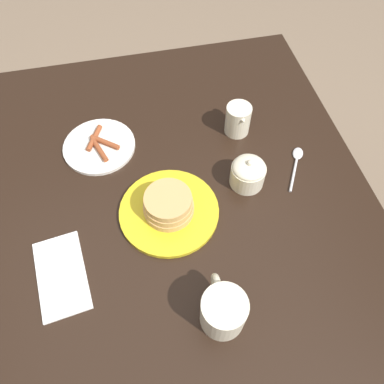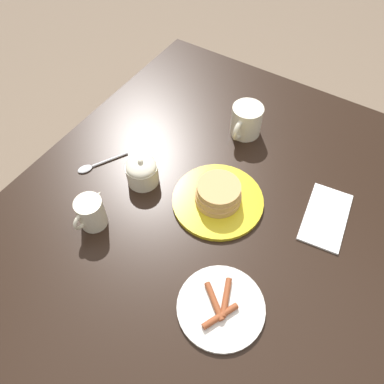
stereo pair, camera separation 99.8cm
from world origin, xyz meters
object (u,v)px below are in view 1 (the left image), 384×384
Objects in this scene: creamer_pitcher at (238,119)px; napkin at (62,275)px; sugar_bowl at (248,173)px; side_plate_bacon at (99,146)px; coffee_mug at (223,310)px; spoon at (296,161)px; pancake_plate at (169,208)px.

napkin is at bearing 123.55° from creamer_pitcher.
napkin is (-0.15, 0.47, -0.04)m from sugar_bowl.
sugar_bowl is (-0.20, -0.36, 0.03)m from side_plate_bacon.
coffee_mug reaches higher than spoon.
pancake_plate is at bearing 133.48° from creamer_pitcher.
side_plate_bacon is at bearing 31.22° from pancake_plate.
creamer_pitcher is (0.49, -0.18, -0.00)m from coffee_mug.
side_plate_bacon is at bearing 61.15° from sugar_bowl.
sugar_bowl is at bearing 171.97° from creamer_pitcher.
sugar_bowl is (0.05, -0.21, 0.02)m from pancake_plate.
creamer_pitcher reaches higher than side_plate_bacon.
pancake_plate reaches higher than spoon.
sugar_bowl reaches higher than spoon.
coffee_mug is 0.36m from napkin.
spoon is at bearing -77.25° from pancake_plate.
pancake_plate is at bearing 102.75° from spoon.
side_plate_bacon is 2.24× the size of sugar_bowl.
coffee_mug is 0.62× the size of napkin.
pancake_plate is at bearing 12.63° from coffee_mug.
napkin is 0.65m from spoon.
side_plate_bacon is at bearing 72.21° from spoon.
spoon is (-0.14, -0.13, -0.04)m from creamer_pitcher.
pancake_plate reaches higher than side_plate_bacon.
creamer_pitcher reaches higher than napkin.
side_plate_bacon is (0.25, 0.15, -0.02)m from pancake_plate.
creamer_pitcher is 0.78× the size of spoon.
sugar_bowl is at bearing 102.87° from spoon.
sugar_bowl is 0.16m from spoon.
napkin is at bearing 106.80° from spoon.
side_plate_bacon reaches higher than napkin.
sugar_bowl is at bearing -71.98° from napkin.
sugar_bowl is 0.43× the size of napkin.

